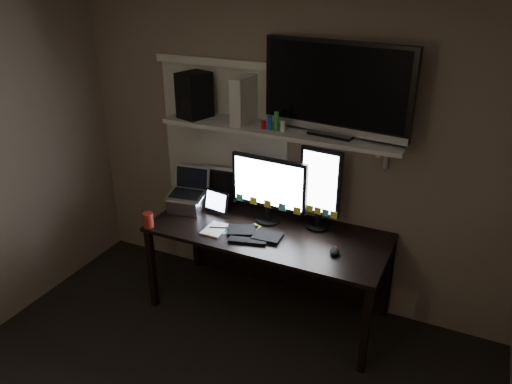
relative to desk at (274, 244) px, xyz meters
The scene contains 18 objects.
back_wall 0.74m from the desk, 90.00° to the left, with size 3.60×3.60×0.00m, color #706150.
window_blinds 0.96m from the desk, 156.69° to the left, with size 1.10×0.02×1.10m, color beige.
desk is the anchor object (origin of this frame).
wall_shelf 0.91m from the desk, 90.00° to the left, with size 1.80×0.35×0.03m, color #A7A7A2.
monitor_landscape 0.45m from the desk, 157.31° to the left, with size 0.62×0.06×0.54m, color black.
monitor_portrait 0.60m from the desk, 16.32° to the left, with size 0.32×0.06×0.64m, color black.
keyboard 0.30m from the desk, 106.32° to the right, with size 0.43×0.17×0.03m, color black.
mouse 0.62m from the desk, 21.92° to the right, with size 0.07×0.11×0.04m, color black.
notepad 0.50m from the desk, 142.71° to the right, with size 0.15×0.21×0.01m, color silver.
tablet 0.56m from the desk, behind, with size 0.22×0.09×0.20m, color black.
file_sorter 0.68m from the desk, 163.42° to the left, with size 0.25×0.11×0.31m, color black.
laptop 0.82m from the desk, behind, with size 0.30×0.24×0.34m, color silver.
cup 0.99m from the desk, 152.19° to the right, with size 0.08×0.08×0.12m, color maroon.
sticky_notes 0.35m from the desk, 141.87° to the right, with size 0.30×0.22×0.00m, color #E7E83F, non-canonical shape.
tv 1.31m from the desk, 14.64° to the left, with size 1.06×0.19×0.64m, color black.
game_console 1.14m from the desk, 161.36° to the left, with size 0.09×0.29×0.34m, color beige.
speaker 1.30m from the desk, behind, with size 0.19×0.23×0.34m, color black.
bottles 1.00m from the desk, 163.08° to the left, with size 0.21×0.05×0.14m, color #A50F0C, non-canonical shape.
Camera 1 is at (1.31, -1.59, 2.57)m, focal length 35.00 mm.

